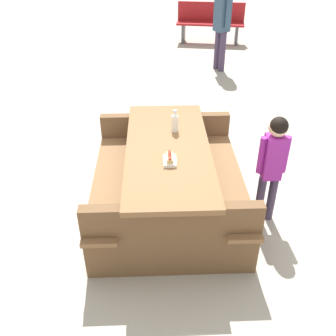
{
  "coord_description": "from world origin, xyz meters",
  "views": [
    {
      "loc": [
        2.96,
        0.62,
        2.53
      ],
      "look_at": [
        0.0,
        0.0,
        0.52
      ],
      "focal_mm": 41.47,
      "sensor_mm": 36.0,
      "label": 1
    }
  ],
  "objects": [
    {
      "name": "bystander_adult",
      "position": [
        -4.31,
        0.09,
        1.01
      ],
      "size": [
        0.33,
        0.33,
        1.58
      ],
      "color": "#3F334C",
      "rests_on": "ground"
    },
    {
      "name": "child_in_coat",
      "position": [
        -0.09,
        0.94,
        0.71
      ],
      "size": [
        0.19,
        0.27,
        1.1
      ],
      "color": "#3F334C",
      "rests_on": "ground"
    },
    {
      "name": "park_bench_near",
      "position": [
        -6.14,
        -0.3,
        0.45
      ],
      "size": [
        0.52,
        1.53,
        0.85
      ],
      "color": "maroon",
      "rests_on": "ground"
    },
    {
      "name": "picnic_table",
      "position": [
        0.0,
        0.0,
        0.44
      ],
      "size": [
        2.09,
        1.79,
        0.75
      ],
      "color": "brown",
      "rests_on": "ground"
    },
    {
      "name": "ground_plane",
      "position": [
        0.0,
        0.0,
        0.0
      ],
      "size": [
        30.0,
        30.0,
        0.0
      ],
      "primitive_type": "plane",
      "color": "#ADA599",
      "rests_on": "ground"
    },
    {
      "name": "hotdog_tray",
      "position": [
        0.24,
        0.07,
        0.78
      ],
      "size": [
        0.2,
        0.15,
        0.08
      ],
      "color": "white",
      "rests_on": "picnic_table"
    },
    {
      "name": "soda_bottle",
      "position": [
        -0.32,
        -0.0,
        0.85
      ],
      "size": [
        0.07,
        0.07,
        0.22
      ],
      "color": "silver",
      "rests_on": "picnic_table"
    }
  ]
}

